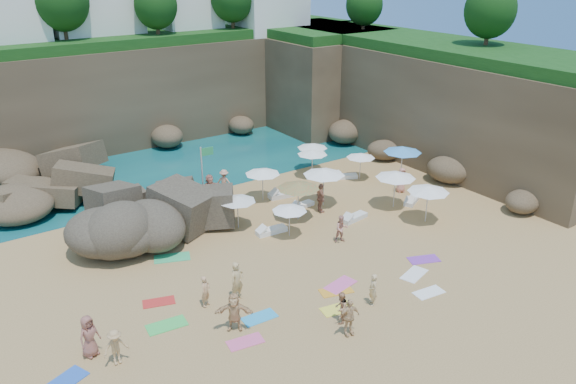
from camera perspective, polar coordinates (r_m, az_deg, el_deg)
ground at (r=30.34m, az=0.13°, el=-6.14°), size 120.00×120.00×0.00m
seawater at (r=55.90m, az=-17.87°, el=6.53°), size 120.00×120.00×0.00m
cliff_back at (r=50.94m, az=-14.49°, el=10.04°), size 44.00×8.00×8.00m
cliff_right at (r=46.56m, az=13.98°, el=8.92°), size 8.00×30.00×8.00m
cliff_corner at (r=53.79m, az=2.85°, el=11.38°), size 10.00×12.00×8.00m
rock_promontory at (r=40.73m, az=-26.38°, el=-0.80°), size 12.00×7.00×2.00m
clifftop_buildings at (r=51.00m, az=-14.61°, el=18.30°), size 28.48×9.48×7.00m
clifftop_trees at (r=45.96m, az=-9.42°, el=18.29°), size 35.60×23.82×4.40m
rock_outcrop at (r=33.69m, az=-14.66°, el=-3.83°), size 9.18×7.89×3.12m
flag_pole at (r=34.00m, az=-8.51°, el=2.06°), size 0.85×0.09×4.35m
parasol_0 at (r=32.29m, az=-5.17°, el=-0.68°), size 2.14×2.14×2.03m
parasol_1 at (r=41.11m, az=2.49°, el=4.72°), size 2.20×2.20×2.08m
parasol_2 at (r=39.80m, az=7.41°, el=3.69°), size 2.03×2.03×1.92m
parasol_3 at (r=39.88m, az=2.49°, el=4.06°), size 2.14×2.14×2.02m
parasol_5 at (r=35.96m, az=-2.61°, el=2.10°), size 2.27×2.27×2.14m
parasol_6 at (r=33.09m, az=1.06°, el=0.68°), size 2.55×2.55×2.41m
parasol_7 at (r=35.08m, az=3.67°, el=2.05°), size 2.61×2.61×2.47m
parasol_8 at (r=35.42m, az=10.89°, el=1.71°), size 2.50×2.50×2.37m
parasol_9 at (r=31.28m, az=0.15°, el=-1.66°), size 1.98×1.98×1.88m
parasol_10 at (r=39.87m, az=11.58°, el=4.26°), size 2.64×2.64×2.50m
parasol_11 at (r=33.84m, az=14.09°, el=0.32°), size 2.45×2.45×2.32m
lounger_0 at (r=37.03m, az=-0.46°, el=-0.27°), size 2.09×0.96×0.31m
lounger_1 at (r=40.35m, az=5.80°, el=1.59°), size 1.87×1.29×0.28m
lounger_2 at (r=35.53m, az=1.45°, el=-1.37°), size 1.68×0.71×0.25m
lounger_3 at (r=32.30m, az=-1.70°, el=-3.95°), size 1.87×0.75×0.28m
lounger_4 at (r=34.09m, az=6.76°, el=-2.60°), size 1.88×0.87×0.28m
lounger_5 at (r=37.11m, az=12.48°, el=-0.83°), size 1.82×1.30×0.27m
towel_0 at (r=23.67m, az=-21.88°, el=-17.53°), size 1.98×1.51×0.03m
towel_1 at (r=24.04m, az=-4.36°, el=-14.93°), size 1.60×0.97×0.03m
towel_2 at (r=27.18m, az=4.91°, el=-9.98°), size 1.73×1.18×0.03m
towel_3 at (r=25.41m, az=-12.22°, el=-13.09°), size 1.80×1.03×0.03m
towel_4 at (r=25.96m, az=5.08°, el=-11.74°), size 1.66×1.04×0.03m
towel_5 at (r=29.06m, az=12.69°, el=-8.15°), size 1.79×1.26×0.03m
towel_6 at (r=30.49m, az=13.63°, el=-6.67°), size 1.81×1.36×0.03m
towel_7 at (r=26.97m, az=-12.99°, el=-10.84°), size 1.61×1.13×0.03m
towel_8 at (r=25.36m, az=-2.93°, el=-12.61°), size 1.59×0.85×0.03m
towel_9 at (r=27.64m, az=5.34°, el=-9.38°), size 1.81×1.17×0.03m
towel_11 at (r=30.42m, az=-11.70°, el=-6.55°), size 2.08×1.54×0.03m
towel_13 at (r=27.78m, az=14.12°, el=-9.87°), size 1.57×0.91×0.03m
person_stand_0 at (r=26.12m, az=-5.18°, el=-9.01°), size 0.78×0.60×1.92m
person_stand_1 at (r=24.76m, az=5.40°, el=-11.63°), size 0.91×0.86×1.48m
person_stand_2 at (r=37.61m, az=-6.49°, el=1.07°), size 1.02×1.12×1.67m
person_stand_3 at (r=34.60m, az=3.34°, el=-0.62°), size 0.74×1.19×1.88m
person_stand_4 at (r=38.32m, az=11.47°, el=1.19°), size 0.93×0.70×1.69m
person_stand_5 at (r=36.31m, az=-7.93°, el=0.36°), size 1.80×0.73×1.88m
person_stand_6 at (r=26.04m, az=8.61°, el=-9.80°), size 0.56×0.67×1.56m
person_lie_0 at (r=23.77m, az=-16.93°, el=-15.97°), size 1.00×1.53×0.41m
person_lie_1 at (r=24.38m, az=6.14°, el=-13.82°), size 1.26×1.84×0.41m
person_lie_2 at (r=24.47m, az=-19.35°, el=-14.93°), size 1.45×1.99×0.48m
person_lie_3 at (r=24.62m, az=-5.43°, el=-13.30°), size 2.32×2.35×0.46m
person_lie_4 at (r=26.25m, az=-8.30°, el=-11.04°), size 1.24×1.56×0.36m
person_lie_5 at (r=31.39m, az=5.44°, el=-4.58°), size 1.17×1.71×0.59m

